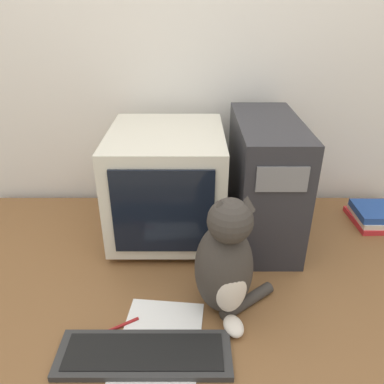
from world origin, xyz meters
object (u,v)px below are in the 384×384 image
object	(u,v)px
keyboard	(145,354)
book_stack	(374,215)
crt_monitor	(168,183)
computer_tower	(264,180)
cat	(226,263)
pen	(112,330)

from	to	relation	value
keyboard	book_stack	bearing A→B (deg)	36.79
crt_monitor	book_stack	world-z (taller)	crt_monitor
computer_tower	crt_monitor	bearing A→B (deg)	178.95
computer_tower	book_stack	size ratio (longest dim) A/B	2.45
crt_monitor	book_stack	size ratio (longest dim) A/B	2.25
computer_tower	keyboard	xyz separation A→B (m)	(-0.38, -0.57, -0.21)
computer_tower	cat	bearing A→B (deg)	-112.50
book_stack	pen	distance (m)	1.08
computer_tower	keyboard	world-z (taller)	computer_tower
crt_monitor	computer_tower	distance (m)	0.35
crt_monitor	cat	distance (m)	0.45
cat	book_stack	xyz separation A→B (m)	(0.63, 0.46, -0.13)
computer_tower	keyboard	distance (m)	0.71
cat	book_stack	bearing A→B (deg)	21.44
crt_monitor	pen	world-z (taller)	crt_monitor
cat	pen	bearing A→B (deg)	-179.98
cat	pen	world-z (taller)	cat
crt_monitor	cat	bearing A→B (deg)	-66.16
computer_tower	cat	distance (m)	0.44
computer_tower	keyboard	bearing A→B (deg)	-123.62
book_stack	pen	xyz separation A→B (m)	(-0.93, -0.54, -0.03)
computer_tower	cat	world-z (taller)	computer_tower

